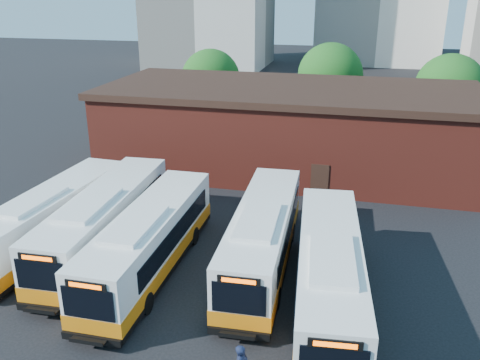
% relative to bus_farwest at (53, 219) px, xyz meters
% --- Properties ---
extents(ground, '(220.00, 220.00, 0.00)m').
position_rel_bus_farwest_xyz_m(ground, '(10.72, -3.84, -1.50)').
color(ground, black).
extents(bus_farwest, '(3.18, 12.28, 3.31)m').
position_rel_bus_farwest_xyz_m(bus_farwest, '(0.00, 0.00, 0.00)').
color(bus_farwest, white).
rests_on(bus_farwest, ground).
extents(bus_west, '(3.20, 12.98, 3.51)m').
position_rel_bus_farwest_xyz_m(bus_west, '(3.19, -0.00, 0.09)').
color(bus_west, white).
rests_on(bus_west, ground).
extents(bus_midwest, '(2.72, 12.63, 3.43)m').
position_rel_bus_farwest_xyz_m(bus_midwest, '(6.38, -1.45, 0.05)').
color(bus_midwest, white).
rests_on(bus_midwest, ground).
extents(bus_mideast, '(3.12, 12.70, 3.43)m').
position_rel_bus_farwest_xyz_m(bus_mideast, '(11.75, 0.25, 0.05)').
color(bus_mideast, white).
rests_on(bus_mideast, ground).
extents(bus_east, '(3.83, 13.04, 3.51)m').
position_rel_bus_farwest_xyz_m(bus_east, '(15.28, -2.63, 0.09)').
color(bus_east, white).
rests_on(bus_east, ground).
extents(depot_building, '(28.60, 12.60, 6.40)m').
position_rel_bus_farwest_xyz_m(depot_building, '(10.72, 16.16, 1.75)').
color(depot_building, maroon).
rests_on(depot_building, ground).
extents(tree_west, '(6.00, 6.00, 7.65)m').
position_rel_bus_farwest_xyz_m(tree_west, '(0.72, 28.16, 3.14)').
color(tree_west, '#382314').
rests_on(tree_west, ground).
extents(tree_mid, '(6.56, 6.56, 8.36)m').
position_rel_bus_farwest_xyz_m(tree_mid, '(12.72, 30.16, 3.57)').
color(tree_mid, '#382314').
rests_on(tree_mid, ground).
extents(tree_east, '(6.24, 6.24, 7.96)m').
position_rel_bus_farwest_xyz_m(tree_east, '(23.72, 27.16, 3.33)').
color(tree_east, '#382314').
rests_on(tree_east, ground).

